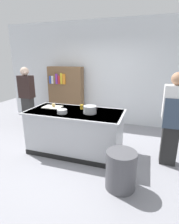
# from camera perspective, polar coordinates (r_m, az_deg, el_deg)

# --- Properties ---
(ground_plane) EXTENTS (10.00, 10.00, 0.00)m
(ground_plane) POSITION_cam_1_polar(r_m,az_deg,el_deg) (4.03, -4.37, -12.11)
(ground_plane) COLOR gray
(back_wall) EXTENTS (6.40, 0.12, 3.00)m
(back_wall) POSITION_cam_1_polar(r_m,az_deg,el_deg) (5.54, 3.83, 12.11)
(back_wall) COLOR silver
(back_wall) RESTS_ON ground_plane
(counter_island) EXTENTS (1.98, 0.98, 0.90)m
(counter_island) POSITION_cam_1_polar(r_m,az_deg,el_deg) (3.83, -4.53, -6.00)
(counter_island) COLOR #B7BABF
(counter_island) RESTS_ON ground_plane
(cutting_board) EXTENTS (0.40, 0.28, 0.02)m
(cutting_board) POSITION_cam_1_polar(r_m,az_deg,el_deg) (4.03, -11.69, 1.53)
(cutting_board) COLOR silver
(cutting_board) RESTS_ON counter_island
(onion) EXTENTS (0.08, 0.08, 0.08)m
(onion) POSITION_cam_1_polar(r_m,az_deg,el_deg) (3.99, -11.36, 2.18)
(onion) COLOR tan
(onion) RESTS_ON cutting_board
(stock_pot) EXTENTS (0.32, 0.26, 0.15)m
(stock_pot) POSITION_cam_1_polar(r_m,az_deg,el_deg) (3.51, 0.14, 0.75)
(stock_pot) COLOR #B7BABF
(stock_pot) RESTS_ON counter_island
(mixing_bowl) EXTENTS (0.20, 0.20, 0.08)m
(mixing_bowl) POSITION_cam_1_polar(r_m,az_deg,el_deg) (3.55, -8.69, 0.16)
(mixing_bowl) COLOR #B7BABF
(mixing_bowl) RESTS_ON counter_island
(juice_cup) EXTENTS (0.07, 0.07, 0.10)m
(juice_cup) POSITION_cam_1_polar(r_m,az_deg,el_deg) (3.80, -2.44, 1.60)
(juice_cup) COLOR yellow
(juice_cup) RESTS_ON counter_island
(trash_bin) EXTENTS (0.46, 0.46, 0.61)m
(trash_bin) POSITION_cam_1_polar(r_m,az_deg,el_deg) (2.91, 9.92, -17.70)
(trash_bin) COLOR #4C4C51
(trash_bin) RESTS_ON ground_plane
(person_chef) EXTENTS (0.38, 0.25, 1.72)m
(person_chef) POSITION_cam_1_polar(r_m,az_deg,el_deg) (3.54, 24.91, -1.74)
(person_chef) COLOR #252525
(person_chef) RESTS_ON ground_plane
(person_guest) EXTENTS (0.38, 0.24, 1.72)m
(person_guest) POSITION_cam_1_polar(r_m,az_deg,el_deg) (5.24, -19.20, 4.45)
(person_guest) COLOR #2C2C2C
(person_guest) RESTS_ON ground_plane
(bookshelf) EXTENTS (1.10, 0.31, 1.70)m
(bookshelf) POSITION_cam_1_polar(r_m,az_deg,el_deg) (5.72, -7.47, 5.60)
(bookshelf) COLOR brown
(bookshelf) RESTS_ON ground_plane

